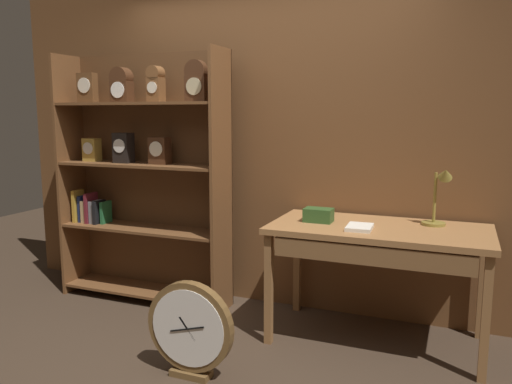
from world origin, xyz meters
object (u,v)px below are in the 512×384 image
Objects in this scene: bookshelf at (141,173)px; round_clock_large at (190,329)px; toolbox_small at (318,215)px; open_repair_manual at (360,227)px; desk_lamp at (439,197)px; workbench at (378,240)px.

bookshelf is 1.63m from round_clock_large.
bookshelf reaches higher than toolbox_small.
open_repair_manual is at bearing -21.16° from toolbox_small.
desk_lamp is 1.83m from round_clock_large.
round_clock_large is at bearing -136.71° from workbench.
toolbox_small is 0.33m from open_repair_manual.
open_repair_manual is 0.37× the size of round_clock_large.
toolbox_small is 1.18m from round_clock_large.
open_repair_manual reaches higher than round_clock_large.
toolbox_small is (-0.41, 0.02, 0.13)m from workbench.
workbench is 2.45× the size of round_clock_large.
desk_lamp is 1.89× the size of open_repair_manual.
toolbox_small is at bearing -167.74° from desk_lamp.
desk_lamp is 2.13× the size of toolbox_small.
round_clock_large is at bearing -44.84° from bookshelf.
workbench is 7.37× the size of toolbox_small.
desk_lamp is 0.71× the size of round_clock_large.
open_repair_manual is 1.25m from round_clock_large.
toolbox_small is at bearing 156.42° from open_repair_manual.
open_repair_manual is at bearing -148.35° from desk_lamp.
round_clock_large is (-0.94, -0.88, -0.42)m from workbench.
workbench is 0.44m from toolbox_small.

